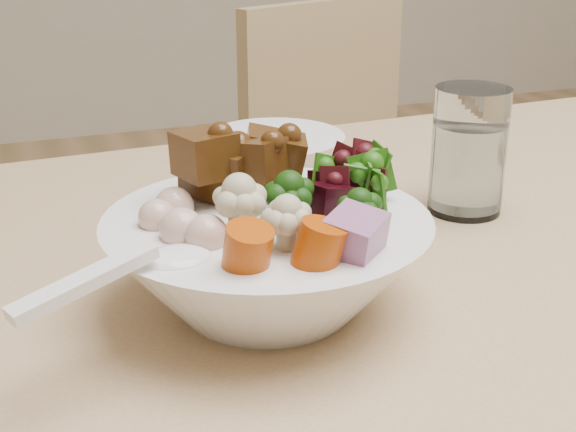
{
  "coord_description": "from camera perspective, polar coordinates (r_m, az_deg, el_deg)",
  "views": [
    {
      "loc": [
        -0.84,
        -0.4,
        0.95
      ],
      "look_at": [
        -0.65,
        0.1,
        0.74
      ],
      "focal_mm": 50.0,
      "sensor_mm": 36.0,
      "label": 1
    }
  ],
  "objects": [
    {
      "name": "water_glass",
      "position": [
        0.76,
        12.69,
        4.19
      ],
      "size": [
        0.07,
        0.07,
        0.12
      ],
      "color": "silver",
      "rests_on": "dining_table"
    },
    {
      "name": "chair_far",
      "position": [
        1.4,
        5.36,
        0.5
      ],
      "size": [
        0.47,
        0.47,
        0.79
      ],
      "rotation": [
        0.0,
        0.0,
        0.36
      ],
      "color": "tan",
      "rests_on": "ground"
    },
    {
      "name": "food_bowl",
      "position": [
        0.57,
        -1.36,
        -2.78
      ],
      "size": [
        0.23,
        0.23,
        0.13
      ],
      "color": "white",
      "rests_on": "dining_table"
    },
    {
      "name": "soup_spoon",
      "position": [
        0.49,
        -9.52,
        -3.54
      ],
      "size": [
        0.13,
        0.07,
        0.03
      ],
      "rotation": [
        0.0,
        0.0,
        0.36
      ],
      "color": "white",
      "rests_on": "food_bowl"
    },
    {
      "name": "side_bowl",
      "position": [
        0.84,
        -0.92,
        4.16
      ],
      "size": [
        0.14,
        0.14,
        0.05
      ],
      "primitive_type": null,
      "color": "white",
      "rests_on": "dining_table"
    }
  ]
}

